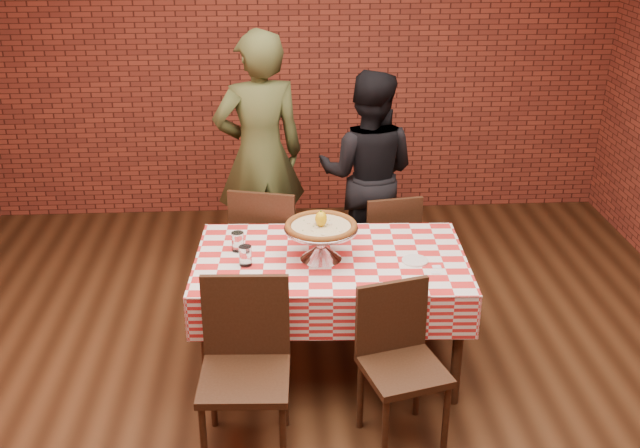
# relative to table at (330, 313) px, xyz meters

# --- Properties ---
(ground) EXTENTS (6.00, 6.00, 0.00)m
(ground) POSITION_rel_table_xyz_m (-0.09, -0.46, -0.38)
(ground) COLOR black
(ground) RESTS_ON ground
(back_wall) EXTENTS (5.50, 0.00, 5.50)m
(back_wall) POSITION_rel_table_xyz_m (-0.09, 2.54, 1.08)
(back_wall) COLOR maroon
(back_wall) RESTS_ON ground
(table) EXTENTS (1.62, 1.02, 0.75)m
(table) POSITION_rel_table_xyz_m (0.00, 0.00, 0.00)
(table) COLOR #352114
(table) RESTS_ON ground
(tablecloth) EXTENTS (1.66, 1.06, 0.27)m
(tablecloth) POSITION_rel_table_xyz_m (0.00, 0.00, 0.25)
(tablecloth) COLOR red
(tablecloth) RESTS_ON table
(pizza_stand) EXTENTS (0.50, 0.50, 0.20)m
(pizza_stand) POSITION_rel_table_xyz_m (-0.06, -0.01, 0.48)
(pizza_stand) COLOR silver
(pizza_stand) RESTS_ON tablecloth
(pizza) EXTENTS (0.48, 0.48, 0.03)m
(pizza) POSITION_rel_table_xyz_m (-0.06, -0.01, 0.59)
(pizza) COLOR beige
(pizza) RESTS_ON pizza_stand
(lemon) EXTENTS (0.08, 0.08, 0.09)m
(lemon) POSITION_rel_table_xyz_m (-0.06, -0.01, 0.64)
(lemon) COLOR gold
(lemon) RESTS_ON pizza
(water_glass_left) EXTENTS (0.08, 0.08, 0.12)m
(water_glass_left) POSITION_rel_table_xyz_m (-0.50, -0.07, 0.44)
(water_glass_left) COLOR white
(water_glass_left) RESTS_ON tablecloth
(water_glass_right) EXTENTS (0.08, 0.08, 0.12)m
(water_glass_right) POSITION_rel_table_xyz_m (-0.55, 0.12, 0.44)
(water_glass_right) COLOR white
(water_glass_right) RESTS_ON tablecloth
(side_plate) EXTENTS (0.16, 0.16, 0.01)m
(side_plate) POSITION_rel_table_xyz_m (0.49, -0.09, 0.39)
(side_plate) COLOR white
(side_plate) RESTS_ON tablecloth
(sweetener_packet_a) EXTENTS (0.05, 0.04, 0.00)m
(sweetener_packet_a) POSITION_rel_table_xyz_m (0.58, -0.24, 0.39)
(sweetener_packet_a) COLOR white
(sweetener_packet_a) RESTS_ON tablecloth
(sweetener_packet_b) EXTENTS (0.05, 0.04, 0.00)m
(sweetener_packet_b) POSITION_rel_table_xyz_m (0.60, -0.17, 0.39)
(sweetener_packet_b) COLOR white
(sweetener_packet_b) RESTS_ON tablecloth
(condiment_caddy) EXTENTS (0.11, 0.10, 0.14)m
(condiment_caddy) POSITION_rel_table_xyz_m (0.08, 0.26, 0.46)
(condiment_caddy) COLOR silver
(condiment_caddy) RESTS_ON tablecloth
(chair_near_left) EXTENTS (0.48, 0.48, 0.94)m
(chair_near_left) POSITION_rel_table_xyz_m (-0.50, -0.76, 0.10)
(chair_near_left) COLOR #352114
(chair_near_left) RESTS_ON ground
(chair_near_right) EXTENTS (0.50, 0.50, 0.88)m
(chair_near_right) POSITION_rel_table_xyz_m (0.33, -0.74, 0.07)
(chair_near_right) COLOR #352114
(chair_near_right) RESTS_ON ground
(chair_far_left) EXTENTS (0.55, 0.55, 0.94)m
(chair_far_left) POSITION_rel_table_xyz_m (-0.36, 0.80, 0.09)
(chair_far_left) COLOR #352114
(chair_far_left) RESTS_ON ground
(chair_far_right) EXTENTS (0.44, 0.44, 0.86)m
(chair_far_right) POSITION_rel_table_xyz_m (0.45, 0.79, 0.06)
(chair_far_right) COLOR #352114
(chair_far_right) RESTS_ON ground
(diner_olive) EXTENTS (0.77, 0.60, 1.87)m
(diner_olive) POSITION_rel_table_xyz_m (-0.43, 1.36, 0.56)
(diner_olive) COLOR #444B26
(diner_olive) RESTS_ON ground
(diner_black) EXTENTS (0.90, 0.78, 1.58)m
(diner_black) POSITION_rel_table_xyz_m (0.37, 1.30, 0.41)
(diner_black) COLOR black
(diner_black) RESTS_ON ground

